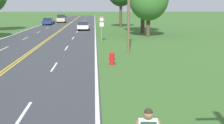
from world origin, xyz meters
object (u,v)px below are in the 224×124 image
object	(u,v)px
car_dark_blue_sedan_receding	(49,21)
traffic_sign	(102,23)
fire_hydrant	(112,58)
car_white_hatchback_mid_far	(84,25)
car_champagne_suv_distant	(61,18)
car_black_hatchback_horizon	(62,17)

from	to	relation	value
car_dark_blue_sedan_receding	traffic_sign	bearing A→B (deg)	-159.75
fire_hydrant	traffic_sign	bearing A→B (deg)	91.49
traffic_sign	car_white_hatchback_mid_far	world-z (taller)	traffic_sign
fire_hydrant	car_dark_blue_sedan_receding	size ratio (longest dim) A/B	0.18
car_dark_blue_sedan_receding	car_champagne_suv_distant	size ratio (longest dim) A/B	1.22
traffic_sign	car_champagne_suv_distant	distance (m)	39.85
car_white_hatchback_mid_far	car_black_hatchback_horizon	distance (m)	37.25
car_dark_blue_sedan_receding	car_champagne_suv_distant	world-z (taller)	car_champagne_suv_distant
car_black_hatchback_horizon	car_white_hatchback_mid_far	bearing A→B (deg)	-167.87
traffic_sign	car_black_hatchback_horizon	size ratio (longest dim) A/B	0.66
car_champagne_suv_distant	car_black_hatchback_horizon	world-z (taller)	car_champagne_suv_distant
car_white_hatchback_mid_far	car_dark_blue_sedan_receding	distance (m)	16.92
car_dark_blue_sedan_receding	car_black_hatchback_horizon	distance (m)	21.50
traffic_sign	car_champagne_suv_distant	size ratio (longest dim) A/B	0.67
car_dark_blue_sedan_receding	car_black_hatchback_horizon	size ratio (longest dim) A/B	1.20
traffic_sign	car_white_hatchback_mid_far	distance (m)	16.16
fire_hydrant	traffic_sign	size ratio (longest dim) A/B	0.33
traffic_sign	car_black_hatchback_horizon	distance (m)	53.36
car_champagne_suv_distant	car_black_hatchback_horizon	size ratio (longest dim) A/B	0.99
traffic_sign	car_black_hatchback_horizon	world-z (taller)	traffic_sign
car_champagne_suv_distant	car_dark_blue_sedan_receding	bearing A→B (deg)	165.99
car_white_hatchback_mid_far	car_dark_blue_sedan_receding	size ratio (longest dim) A/B	0.76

